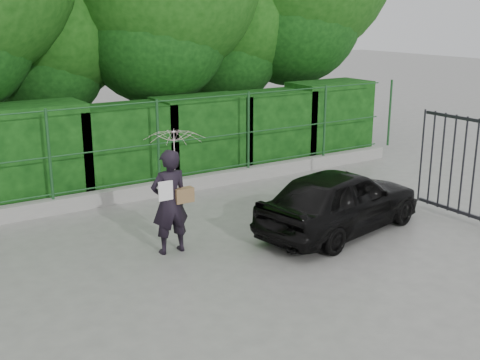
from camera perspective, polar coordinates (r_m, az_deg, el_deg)
ground at (r=9.37m, az=2.03°, el=-8.72°), size 80.00×80.00×0.00m
kerb at (r=13.04m, az=-9.20°, el=-1.08°), size 14.00×0.25×0.30m
fence at (r=12.86m, az=-8.49°, el=3.56°), size 14.13×0.06×1.80m
hedge at (r=13.71m, az=-11.20°, el=3.28°), size 14.20×1.20×2.06m
woman at (r=9.80m, az=-6.34°, el=0.76°), size 0.98×1.00×2.07m
car at (r=10.97m, az=9.48°, el=-1.88°), size 3.71×2.07×1.19m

